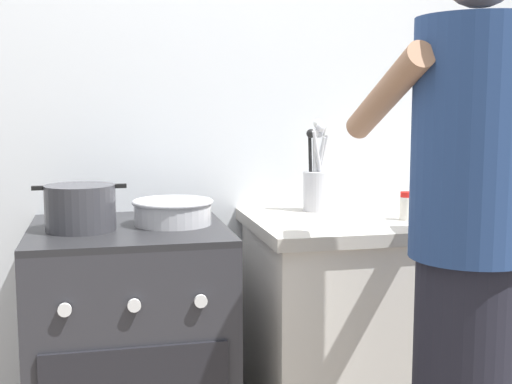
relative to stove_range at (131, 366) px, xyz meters
name	(u,v)px	position (x,y,z in m)	size (l,w,h in m)	color
back_wall	(272,111)	(0.55, 0.35, 0.80)	(3.20, 0.10, 2.50)	silver
countertop	(394,343)	(0.90, 0.00, 0.00)	(1.00, 0.60, 0.90)	silver
stove_range	(131,366)	(0.00, 0.00, 0.00)	(0.60, 0.62, 0.90)	#2D2D33
pot	(80,208)	(-0.14, -0.03, 0.52)	(0.27, 0.21, 0.14)	#38383D
mixing_bowl	(173,211)	(0.14, 0.01, 0.49)	(0.26, 0.26, 0.08)	#B7B7BC
utensil_crock	(317,182)	(0.67, 0.17, 0.55)	(0.10, 0.10, 0.32)	silver
spice_bottle	(406,206)	(0.89, -0.08, 0.50)	(0.04, 0.04, 0.09)	silver
person	(468,273)	(0.81, -0.62, 0.41)	(0.41, 0.50, 1.70)	black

